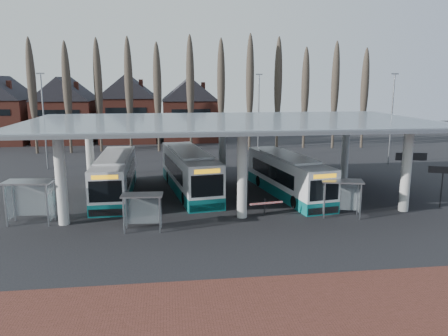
{
  "coord_description": "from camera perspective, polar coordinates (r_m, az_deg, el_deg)",
  "views": [
    {
      "loc": [
        -4.98,
        -26.35,
        9.39
      ],
      "look_at": [
        -0.69,
        7.0,
        2.63
      ],
      "focal_mm": 35.0,
      "sensor_mm": 36.0,
      "label": 1
    }
  ],
  "objects": [
    {
      "name": "barrier",
      "position": [
        30.6,
        5.5,
        -4.71
      ],
      "size": [
        2.41,
        0.85,
        1.21
      ],
      "rotation": [
        0.0,
        0.0,
        0.16
      ],
      "color": "black",
      "rests_on": "ground"
    },
    {
      "name": "info_sign_1",
      "position": [
        38.36,
        23.23,
        0.97
      ],
      "size": [
        2.45,
        0.54,
        3.67
      ],
      "rotation": [
        0.0,
        0.0,
        -0.17
      ],
      "color": "black",
      "rests_on": "ground"
    },
    {
      "name": "shelter_0",
      "position": [
        31.72,
        -23.97,
        -2.9
      ],
      "size": [
        3.26,
        1.86,
        2.9
      ],
      "rotation": [
        0.0,
        0.0,
        -0.1
      ],
      "color": "gray",
      "rests_on": "ground"
    },
    {
      "name": "brick_strip",
      "position": [
        17.85,
        10.7,
        -20.53
      ],
      "size": [
        70.0,
        10.0,
        0.03
      ],
      "primitive_type": "cube",
      "color": "#5B2C24",
      "rests_on": "ground"
    },
    {
      "name": "bus_2",
      "position": [
        36.68,
        8.27,
        -1.05
      ],
      "size": [
        4.51,
        12.29,
        3.34
      ],
      "rotation": [
        0.0,
        0.0,
        0.16
      ],
      "color": "silver",
      "rests_on": "ground"
    },
    {
      "name": "station_canopy",
      "position": [
        34.91,
        0.91,
        5.27
      ],
      "size": [
        32.0,
        16.0,
        6.34
      ],
      "color": "#B8B8B4",
      "rests_on": "ground"
    },
    {
      "name": "lamp_post_a",
      "position": [
        50.24,
        -22.45,
        5.89
      ],
      "size": [
        0.8,
        0.16,
        10.17
      ],
      "color": "slate",
      "rests_on": "ground"
    },
    {
      "name": "poplar_row",
      "position": [
        59.56,
        -2.59,
        10.77
      ],
      "size": [
        45.1,
        1.1,
        14.5
      ],
      "color": "#473D33",
      "rests_on": "ground"
    },
    {
      "name": "lamp_post_c",
      "position": [
        52.81,
        21.05,
        6.22
      ],
      "size": [
        0.8,
        0.16,
        10.17
      ],
      "color": "slate",
      "rests_on": "ground"
    },
    {
      "name": "info_sign_0",
      "position": [
        36.41,
        26.71,
        -0.58
      ],
      "size": [
        1.99,
        0.88,
        3.12
      ],
      "rotation": [
        0.0,
        0.0,
        -0.38
      ],
      "color": "black",
      "rests_on": "ground"
    },
    {
      "name": "townhouse_row",
      "position": [
        71.26,
        -16.19,
        8.15
      ],
      "size": [
        36.8,
        10.3,
        12.25
      ],
      "color": "maroon",
      "rests_on": "ground"
    },
    {
      "name": "ground",
      "position": [
        28.42,
        3.2,
        -7.94
      ],
      "size": [
        140.0,
        140.0,
        0.0
      ],
      "primitive_type": "plane",
      "color": "black",
      "rests_on": "ground"
    },
    {
      "name": "bus_0",
      "position": [
        37.19,
        -14.03,
        -1.08
      ],
      "size": [
        2.69,
        12.16,
        3.37
      ],
      "rotation": [
        0.0,
        0.0,
        0.01
      ],
      "color": "silver",
      "rests_on": "ground"
    },
    {
      "name": "lamp_post_b",
      "position": [
        53.64,
        4.53,
        7.0
      ],
      "size": [
        0.8,
        0.16,
        10.17
      ],
      "color": "slate",
      "rests_on": "ground"
    },
    {
      "name": "bus_1",
      "position": [
        37.51,
        -4.55,
        -0.52
      ],
      "size": [
        4.64,
        13.11,
        3.57
      ],
      "rotation": [
        0.0,
        0.0,
        0.15
      ],
      "color": "silver",
      "rests_on": "ground"
    },
    {
      "name": "shelter_2",
      "position": [
        31.57,
        15.1,
        -2.76
      ],
      "size": [
        3.07,
        2.07,
        2.61
      ],
      "rotation": [
        0.0,
        0.0,
        -0.26
      ],
      "color": "gray",
      "rests_on": "ground"
    },
    {
      "name": "shelter_1",
      "position": [
        28.15,
        -10.6,
        -4.61
      ],
      "size": [
        2.63,
        1.42,
        2.39
      ],
      "rotation": [
        0.0,
        0.0,
        -0.05
      ],
      "color": "gray",
      "rests_on": "ground"
    }
  ]
}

